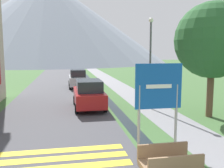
% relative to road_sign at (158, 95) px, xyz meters
% --- Properties ---
extents(ground_plane, '(160.00, 160.00, 0.00)m').
position_rel_road_sign_xyz_m(ground_plane, '(-1.39, 15.99, -2.07)').
color(ground_plane, '#3D6033').
extents(road, '(6.40, 60.00, 0.01)m').
position_rel_road_sign_xyz_m(road, '(-3.89, 25.99, -2.07)').
color(road, '#424247').
rests_on(road, ground_plane).
extents(footpath, '(2.20, 60.00, 0.01)m').
position_rel_road_sign_xyz_m(footpath, '(2.21, 25.99, -2.07)').
color(footpath, slate).
rests_on(footpath, ground_plane).
extents(drainage_channel, '(0.60, 60.00, 0.00)m').
position_rel_road_sign_xyz_m(drainage_channel, '(-0.19, 25.99, -2.07)').
color(drainage_channel, black).
rests_on(drainage_channel, ground_plane).
extents(crosswalk_marking, '(5.44, 2.54, 0.01)m').
position_rel_road_sign_xyz_m(crosswalk_marking, '(-3.89, -0.41, -2.07)').
color(crosswalk_marking, yellow).
rests_on(crosswalk_marking, ground_plane).
extents(mountain_distant, '(80.48, 80.48, 28.41)m').
position_rel_road_sign_xyz_m(mountain_distant, '(-8.65, 82.74, 12.13)').
color(mountain_distant, gray).
rests_on(mountain_distant, ground_plane).
extents(road_sign, '(1.72, 0.11, 3.17)m').
position_rel_road_sign_xyz_m(road_sign, '(0.00, 0.00, 0.00)').
color(road_sign, '#9E9EA3').
rests_on(road_sign, ground_plane).
extents(footbridge, '(1.70, 1.10, 0.65)m').
position_rel_road_sign_xyz_m(footbridge, '(-0.19, -1.49, -1.85)').
color(footbridge, '#846647').
rests_on(footbridge, ground_plane).
extents(parked_car_near, '(1.88, 4.15, 1.82)m').
position_rel_road_sign_xyz_m(parked_car_near, '(-1.79, 7.31, -1.16)').
color(parked_car_near, '#A31919').
rests_on(parked_car_near, ground_plane).
extents(parked_car_far, '(1.78, 3.92, 1.82)m').
position_rel_road_sign_xyz_m(parked_car_far, '(-2.01, 16.73, -1.16)').
color(parked_car_far, '#B2B2B7').
rests_on(parked_car_far, ground_plane).
extents(streetlamp, '(0.28, 0.28, 5.62)m').
position_rel_road_sign_xyz_m(streetlamp, '(1.99, 6.59, 1.23)').
color(streetlamp, '#515156').
rests_on(streetlamp, ground_plane).
extents(tree_by_path, '(4.08, 4.08, 6.23)m').
position_rel_road_sign_xyz_m(tree_by_path, '(4.57, 4.03, 2.10)').
color(tree_by_path, brown).
rests_on(tree_by_path, ground_plane).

